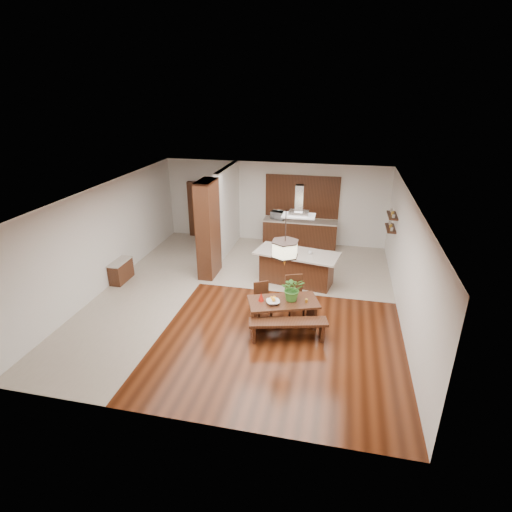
% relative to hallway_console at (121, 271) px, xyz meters
% --- Properties ---
extents(room_shell, '(9.00, 9.04, 2.92)m').
position_rel_hallway_console_xyz_m(room_shell, '(3.81, -0.20, 1.75)').
color(room_shell, '#361609').
rests_on(room_shell, ground).
extents(tile_hallway, '(2.50, 9.00, 0.01)m').
position_rel_hallway_console_xyz_m(tile_hallway, '(1.06, -0.20, -0.31)').
color(tile_hallway, '#BAAD9B').
rests_on(tile_hallway, ground).
extents(tile_kitchen, '(5.50, 4.00, 0.01)m').
position_rel_hallway_console_xyz_m(tile_kitchen, '(5.06, 2.30, -0.31)').
color(tile_kitchen, '#BAAD9B').
rests_on(tile_kitchen, ground).
extents(soffit_band, '(8.00, 9.00, 0.02)m').
position_rel_hallway_console_xyz_m(soffit_band, '(3.81, -0.20, 2.57)').
color(soffit_band, '#391A0E').
rests_on(soffit_band, room_shell).
extents(partition_pier, '(0.45, 1.00, 2.90)m').
position_rel_hallway_console_xyz_m(partition_pier, '(2.41, 1.00, 1.14)').
color(partition_pier, black).
rests_on(partition_pier, ground).
extents(partition_stub, '(0.18, 2.40, 2.90)m').
position_rel_hallway_console_xyz_m(partition_stub, '(2.41, 3.10, 1.14)').
color(partition_stub, silver).
rests_on(partition_stub, ground).
extents(hallway_console, '(0.37, 0.88, 0.63)m').
position_rel_hallway_console_xyz_m(hallway_console, '(0.00, 0.00, 0.00)').
color(hallway_console, black).
rests_on(hallway_console, ground).
extents(hallway_doorway, '(1.10, 0.20, 2.10)m').
position_rel_hallway_console_xyz_m(hallway_doorway, '(1.11, 4.20, 0.74)').
color(hallway_doorway, black).
rests_on(hallway_doorway, ground).
extents(rear_counter, '(2.60, 0.62, 0.95)m').
position_rel_hallway_console_xyz_m(rear_counter, '(4.81, 4.00, 0.16)').
color(rear_counter, black).
rests_on(rear_counter, ground).
extents(kitchen_window, '(2.60, 0.08, 1.50)m').
position_rel_hallway_console_xyz_m(kitchen_window, '(4.81, 4.26, 1.44)').
color(kitchen_window, brown).
rests_on(kitchen_window, room_shell).
extents(shelf_lower, '(0.26, 0.90, 0.04)m').
position_rel_hallway_console_xyz_m(shelf_lower, '(7.68, 2.40, 1.08)').
color(shelf_lower, black).
rests_on(shelf_lower, room_shell).
extents(shelf_upper, '(0.26, 0.90, 0.04)m').
position_rel_hallway_console_xyz_m(shelf_upper, '(7.68, 2.40, 1.49)').
color(shelf_upper, black).
rests_on(shelf_upper, room_shell).
extents(dining_table, '(1.80, 1.32, 0.68)m').
position_rel_hallway_console_xyz_m(dining_table, '(5.03, -1.38, 0.18)').
color(dining_table, black).
rests_on(dining_table, ground).
extents(dining_bench, '(1.80, 0.80, 0.49)m').
position_rel_hallway_console_xyz_m(dining_bench, '(5.22, -1.93, -0.07)').
color(dining_bench, black).
rests_on(dining_bench, ground).
extents(dining_chair_left, '(0.53, 0.53, 0.88)m').
position_rel_hallway_console_xyz_m(dining_chair_left, '(4.47, -1.05, 0.12)').
color(dining_chair_left, black).
rests_on(dining_chair_left, ground).
extents(dining_chair_right, '(0.58, 0.58, 1.01)m').
position_rel_hallway_console_xyz_m(dining_chair_right, '(5.24, -0.78, 0.19)').
color(dining_chair_right, black).
rests_on(dining_chair_right, ground).
extents(pendant_lantern, '(0.64, 0.64, 1.31)m').
position_rel_hallway_console_xyz_m(pendant_lantern, '(5.03, -1.38, 1.93)').
color(pendant_lantern, beige).
rests_on(pendant_lantern, room_shell).
extents(foliage_plant, '(0.65, 0.60, 0.60)m').
position_rel_hallway_console_xyz_m(foliage_plant, '(5.22, -1.29, 0.66)').
color(foliage_plant, '#397928').
rests_on(foliage_plant, dining_table).
extents(fruit_bowl, '(0.40, 0.40, 0.08)m').
position_rel_hallway_console_xyz_m(fruit_bowl, '(4.81, -1.56, 0.40)').
color(fruit_bowl, beige).
rests_on(fruit_bowl, dining_table).
extents(napkin_cone, '(0.14, 0.14, 0.21)m').
position_rel_hallway_console_xyz_m(napkin_cone, '(4.51, -1.49, 0.47)').
color(napkin_cone, '#AE180C').
rests_on(napkin_cone, dining_table).
extents(gold_ornament, '(0.06, 0.06, 0.09)m').
position_rel_hallway_console_xyz_m(gold_ornament, '(5.56, -1.34, 0.41)').
color(gold_ornament, gold).
rests_on(gold_ornament, dining_table).
extents(kitchen_island, '(2.50, 1.45, 0.97)m').
position_rel_hallway_console_xyz_m(kitchen_island, '(5.05, 0.98, 0.18)').
color(kitchen_island, black).
rests_on(kitchen_island, ground).
extents(range_hood, '(0.90, 0.55, 0.87)m').
position_rel_hallway_console_xyz_m(range_hood, '(5.05, 0.99, 2.15)').
color(range_hood, silver).
rests_on(range_hood, room_shell).
extents(island_cup, '(0.14, 0.14, 0.09)m').
position_rel_hallway_console_xyz_m(island_cup, '(5.43, 0.92, 0.70)').
color(island_cup, silver).
rests_on(island_cup, kitchen_island).
extents(microwave, '(0.58, 0.47, 0.28)m').
position_rel_hallway_console_xyz_m(microwave, '(4.02, 4.01, 0.78)').
color(microwave, silver).
rests_on(microwave, rear_counter).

